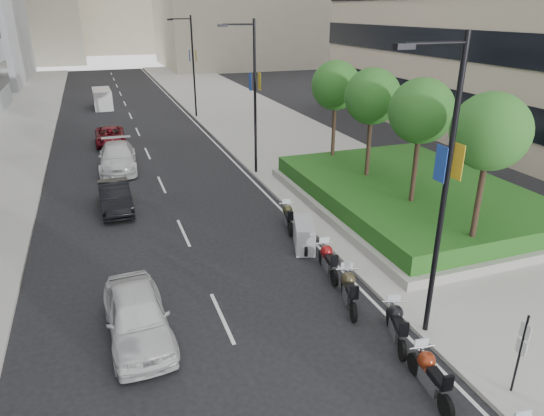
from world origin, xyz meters
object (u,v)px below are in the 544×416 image
motorcycle_1 (430,375)px  motorcycle_3 (349,290)px  delivery_van (103,100)px  motorcycle_4 (328,260)px  motorcycle_2 (396,325)px  lamp_post_1 (252,91)px  lamp_post_0 (442,182)px  parking_sign (521,350)px  car_d (110,136)px  car_a (137,316)px  car_c (118,157)px  car_b (115,197)px  motorcycle_6 (288,217)px  motorcycle_5 (304,235)px  lamp_post_2 (191,62)px

motorcycle_1 → motorcycle_3: size_ratio=0.99×
delivery_van → motorcycle_4: bearing=-81.2°
motorcycle_2 → lamp_post_1: bearing=16.9°
lamp_post_1 → motorcycle_2: size_ratio=4.20×
lamp_post_0 → parking_sign: lamp_post_0 is taller
parking_sign → lamp_post_0: bearing=102.3°
lamp_post_1 → motorcycle_1: (-1.35, -19.17, -4.47)m
car_d → parking_sign: bearing=-73.4°
motorcycle_1 → lamp_post_1: bearing=3.2°
parking_sign → delivery_van: bearing=100.6°
motorcycle_2 → car_a: (-7.36, 2.88, 0.18)m
lamp_post_0 → motorcycle_4: (-1.10, 4.39, -4.47)m
car_c → delivery_van: delivery_van is taller
lamp_post_0 → motorcycle_2: lamp_post_0 is taller
parking_sign → car_b: (-9.00, 16.95, -0.76)m
parking_sign → car_c: 25.34m
motorcycle_1 → delivery_van: size_ratio=0.49×
motorcycle_2 → motorcycle_4: 4.40m
motorcycle_1 → motorcycle_3: motorcycle_3 is taller
lamp_post_0 → car_c: (-7.78, 20.89, -4.27)m
motorcycle_6 → motorcycle_2: bearing=-166.2°
motorcycle_4 → car_b: 12.00m
motorcycle_3 → car_c: size_ratio=0.41×
lamp_post_1 → motorcycle_5: size_ratio=4.32×
parking_sign → car_c: parking_sign is taller
lamp_post_1 → motorcycle_2: 17.61m
motorcycle_4 → car_c: (-6.68, 16.50, 0.21)m
motorcycle_3 → motorcycle_5: size_ratio=1.08×
motorcycle_3 → delivery_van: size_ratio=0.50×
motorcycle_1 → motorcycle_6: (0.39, 11.01, -0.03)m
delivery_van → motorcycle_5: bearing=-80.5°
motorcycle_5 → lamp_post_2: bearing=16.2°
motorcycle_4 → car_b: car_b is taller
motorcycle_2 → motorcycle_4: size_ratio=0.97×
car_b → motorcycle_3: bearing=-60.6°
car_b → car_d: size_ratio=0.93×
lamp_post_1 → car_b: (-8.34, -3.05, -4.37)m
motorcycle_6 → car_a: car_a is taller
motorcycle_5 → car_d: car_d is taller
lamp_post_2 → motorcycle_4: (-1.10, -30.61, -4.47)m
motorcycle_4 → motorcycle_6: (0.13, 4.45, -0.02)m
car_a → lamp_post_0: bearing=-21.4°
car_d → car_a: bearing=-90.0°
parking_sign → motorcycle_3: (-2.04, 5.19, -0.84)m
delivery_van → motorcycle_2: bearing=-82.0°
lamp_post_0 → parking_sign: 4.74m
car_a → motorcycle_3: bearing=-8.0°
motorcycle_2 → car_c: (-6.84, 20.90, 0.20)m
lamp_post_0 → lamp_post_2: 35.00m
car_d → delivery_van: size_ratio=1.01×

